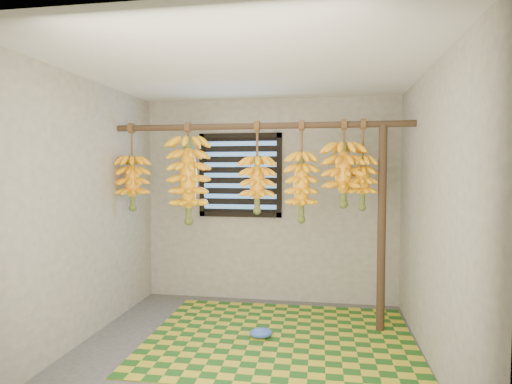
% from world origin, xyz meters
% --- Properties ---
extents(floor, '(3.00, 3.00, 0.01)m').
position_xyz_m(floor, '(0.00, 0.00, -0.01)').
color(floor, '#434343').
rests_on(floor, ground).
extents(ceiling, '(3.00, 3.00, 0.01)m').
position_xyz_m(ceiling, '(0.00, 0.00, 2.40)').
color(ceiling, silver).
rests_on(ceiling, wall_back).
extents(wall_back, '(3.00, 0.01, 2.40)m').
position_xyz_m(wall_back, '(0.00, 1.50, 1.20)').
color(wall_back, gray).
rests_on(wall_back, floor).
extents(wall_left, '(0.01, 3.00, 2.40)m').
position_xyz_m(wall_left, '(-1.50, 0.00, 1.20)').
color(wall_left, gray).
rests_on(wall_left, floor).
extents(wall_right, '(0.01, 3.00, 2.40)m').
position_xyz_m(wall_right, '(1.50, 0.00, 1.20)').
color(wall_right, gray).
rests_on(wall_right, floor).
extents(window, '(1.00, 0.04, 1.00)m').
position_xyz_m(window, '(-0.35, 1.48, 1.50)').
color(window, black).
rests_on(window, wall_back).
extents(hanging_pole, '(3.00, 0.06, 0.06)m').
position_xyz_m(hanging_pole, '(0.00, 0.70, 2.00)').
color(hanging_pole, '#483120').
rests_on(hanging_pole, wall_left).
extents(support_post, '(0.08, 0.08, 2.00)m').
position_xyz_m(support_post, '(1.20, 0.70, 1.00)').
color(support_post, '#483120').
rests_on(support_post, floor).
extents(woven_mat, '(2.47, 1.99, 0.01)m').
position_xyz_m(woven_mat, '(0.26, 0.35, 0.01)').
color(woven_mat, '#1D5117').
rests_on(woven_mat, floor).
extents(plastic_bag, '(0.25, 0.21, 0.09)m').
position_xyz_m(plastic_bag, '(0.09, 0.31, 0.05)').
color(plastic_bag, blue).
rests_on(plastic_bag, woven_mat).
extents(banana_bunch_a, '(0.34, 0.34, 0.91)m').
position_xyz_m(banana_bunch_a, '(-1.35, 0.70, 1.43)').
color(banana_bunch_a, brown).
rests_on(banana_bunch_a, hanging_pole).
extents(banana_bunch_b, '(0.40, 0.40, 1.04)m').
position_xyz_m(banana_bunch_b, '(-0.73, 0.70, 1.46)').
color(banana_bunch_b, brown).
rests_on(banana_bunch_b, hanging_pole).
extents(banana_bunch_c, '(0.34, 0.34, 0.92)m').
position_xyz_m(banana_bunch_c, '(-0.01, 0.70, 1.42)').
color(banana_bunch_c, brown).
rests_on(banana_bunch_c, hanging_pole).
extents(banana_bunch_d, '(0.31, 0.31, 1.00)m').
position_xyz_m(banana_bunch_d, '(0.43, 0.70, 1.40)').
color(banana_bunch_d, brown).
rests_on(banana_bunch_d, hanging_pole).
extents(banana_bunch_e, '(0.41, 0.41, 0.84)m').
position_xyz_m(banana_bunch_e, '(0.84, 0.70, 1.52)').
color(banana_bunch_e, brown).
rests_on(banana_bunch_e, hanging_pole).
extents(banana_bunch_f, '(0.27, 0.27, 0.87)m').
position_xyz_m(banana_bunch_f, '(1.01, 0.70, 1.45)').
color(banana_bunch_f, brown).
rests_on(banana_bunch_f, hanging_pole).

